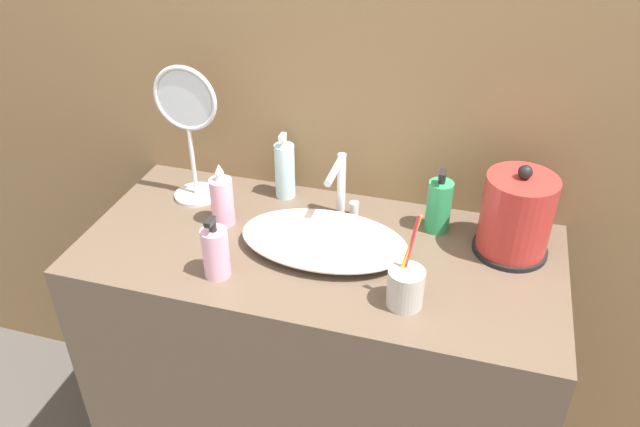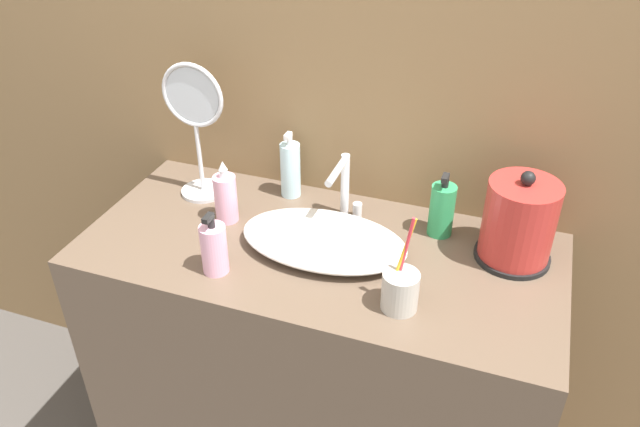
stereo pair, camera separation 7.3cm
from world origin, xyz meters
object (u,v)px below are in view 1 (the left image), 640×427
Objects in this scene: faucet at (342,185)px; vanity_mirror at (188,126)px; lotion_bottle at (439,206)px; shampoo_bottle at (285,170)px; toothbrush_cup at (405,287)px; mouthwash_bottle at (222,200)px; hand_cream_bottle at (216,252)px; electric_kettle at (516,218)px.

faucet is 0.42m from vanity_mirror.
shampoo_bottle is at bearing 173.61° from lotion_bottle.
mouthwash_bottle is (-0.49, 0.18, 0.02)m from toothbrush_cup.
lotion_bottle and mouthwash_bottle have the same top height.
shampoo_bottle is 0.51× the size of vanity_mirror.
mouthwash_bottle is 0.46× the size of vanity_mirror.
hand_cream_bottle is (-0.42, -0.02, 0.02)m from toothbrush_cup.
faucet is 0.37m from hand_cream_bottle.
shampoo_bottle is 1.11× the size of mouthwash_bottle.
toothbrush_cup is 1.18× the size of shampoo_bottle.
electric_kettle is 0.69m from hand_cream_bottle.
electric_kettle reaches higher than lotion_bottle.
electric_kettle reaches higher than mouthwash_bottle.
toothbrush_cup is at bearing -53.12° from faucet.
toothbrush_cup is 0.60× the size of vanity_mirror.
lotion_bottle is 0.66m from vanity_mirror.
hand_cream_bottle is at bearing -124.81° from faucet.
electric_kettle is at bearing 23.56° from hand_cream_bottle.
vanity_mirror is (-0.40, -0.01, 0.11)m from faucet.
toothbrush_cup is at bearing -129.20° from electric_kettle.
vanity_mirror reaches higher than shampoo_bottle.
shampoo_bottle is at bearing 17.00° from vanity_mirror.
shampoo_bottle is 1.20× the size of hand_cream_bottle.
mouthwash_bottle is (-0.11, -0.17, -0.01)m from shampoo_bottle.
hand_cream_bottle is (-0.21, -0.30, -0.04)m from faucet.
toothbrush_cup is 1.30× the size of lotion_bottle.
mouthwash_bottle is at bearing -38.72° from vanity_mirror.
lotion_bottle is at bearing 35.22° from hand_cream_bottle.
mouthwash_bottle is (-0.28, -0.10, -0.03)m from faucet.
hand_cream_bottle is at bearing -95.86° from shampoo_bottle.
lotion_bottle is at bearing 13.16° from mouthwash_bottle.
toothbrush_cup is at bearing -24.23° from vanity_mirror.
shampoo_bottle is at bearing 171.38° from electric_kettle.
faucet is 0.92× the size of shampoo_bottle.
electric_kettle is at bearing -3.54° from faucet.
electric_kettle is 1.37× the size of lotion_bottle.
shampoo_bottle reaches higher than mouthwash_bottle.
faucet is 0.30m from mouthwash_bottle.
hand_cream_bottle is (0.07, -0.20, -0.00)m from mouthwash_bottle.
shampoo_bottle is at bearing 159.61° from faucet.
faucet is at bearing -175.85° from lotion_bottle.
hand_cream_bottle is (-0.45, -0.32, -0.01)m from lotion_bottle.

